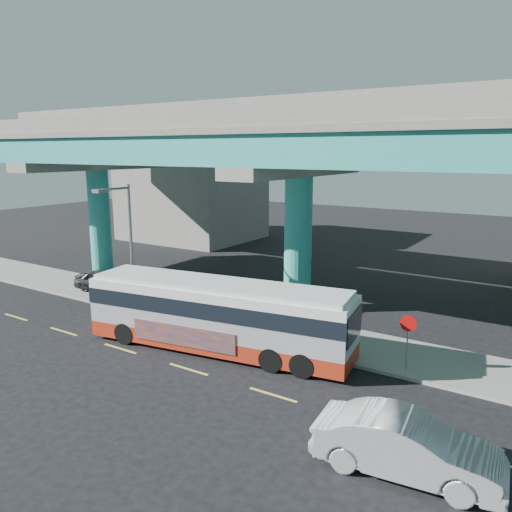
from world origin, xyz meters
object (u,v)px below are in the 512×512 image
Objects in this scene: transit_bus at (218,313)px; parked_car at (105,280)px; street_lamp at (123,229)px; stop_sign at (408,331)px; sedan at (407,446)px.

transit_bus is 12.07m from parked_car.
transit_bus is 1.82× the size of street_lamp.
stop_sign is (7.73, 2.15, 0.05)m from transit_bus.
street_lamp reaches higher than stop_sign.
street_lamp is at bearing 160.26° from transit_bus.
transit_bus is at bearing -11.06° from street_lamp.
sedan is 22.49m from parked_car.
sedan is at bearing -18.43° from street_lamp.
transit_bus is 8.02m from stop_sign.
stop_sign is at bearing 2.71° from street_lamp.
parked_car is 6.05m from street_lamp.
street_lamp is 3.01× the size of stop_sign.
sedan is at bearing -32.37° from transit_bus.
street_lamp is at bearing -162.30° from stop_sign.
stop_sign is at bearing 10.56° from sedan.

